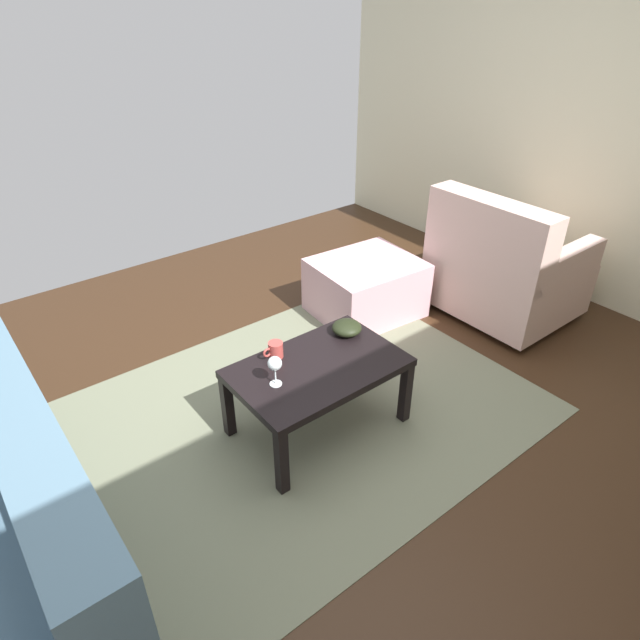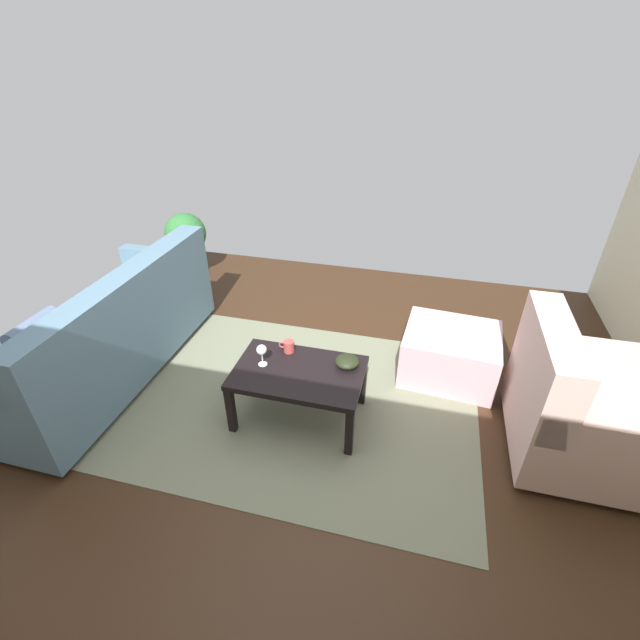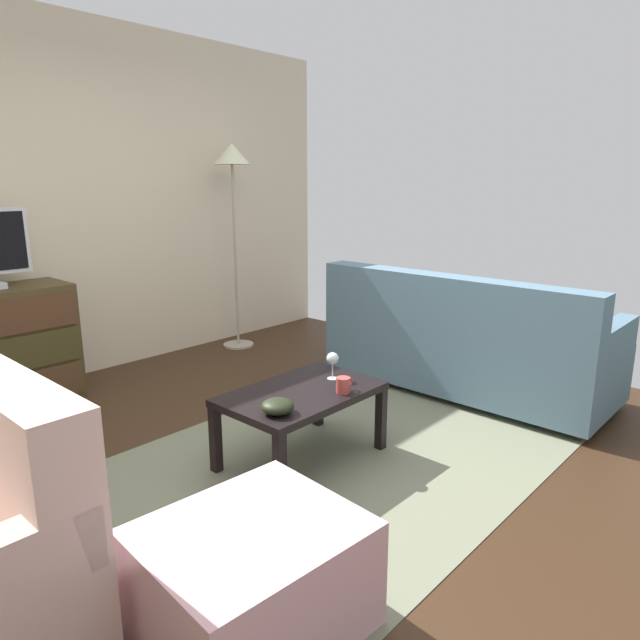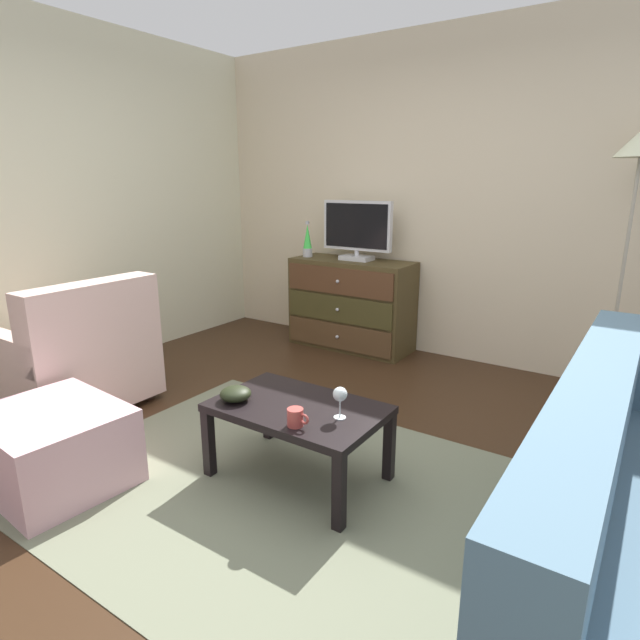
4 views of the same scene
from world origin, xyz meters
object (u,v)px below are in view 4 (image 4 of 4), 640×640
mug (296,417)px  standing_lamp (638,170)px  lava_lamp (308,241)px  wine_glass (340,395)px  bowl_decorative (236,394)px  dresser (351,304)px  tv (357,229)px  ottoman (54,447)px  armchair (77,359)px  coffee_table (298,415)px

mug → standing_lamp: standing_lamp is taller
lava_lamp → wine_glass: lava_lamp is taller
bowl_decorative → dresser: bearing=105.2°
wine_glass → standing_lamp: size_ratio=0.09×
standing_lamp → dresser: bearing=178.7°
wine_glass → tv: bearing=118.2°
mug → ottoman: 1.28m
armchair → standing_lamp: size_ratio=0.49×
bowl_decorative → coffee_table: bearing=23.5°
tv → mug: tv is taller
tv → standing_lamp: standing_lamp is taller
wine_glass → standing_lamp: 2.46m
armchair → ottoman: bearing=-39.3°
tv → ottoman: 2.95m
bowl_decorative → ottoman: bowl_decorative is taller
coffee_table → lava_lamp: bearing=124.0°
dresser → mug: bearing=-65.5°
tv → bowl_decorative: 2.36m
dresser → armchair: (-0.83, -2.19, -0.05)m
ottoman → standing_lamp: size_ratio=0.38×
dresser → armchair: 2.34m
lava_lamp → coffee_table: 2.49m
tv → mug: bearing=-66.4°
wine_glass → bowl_decorative: 0.57m
coffee_table → wine_glass: bearing=-0.9°
mug → wine_glass: bearing=56.2°
tv → standing_lamp: size_ratio=0.37×
mug → dresser: bearing=114.5°
dresser → tv: (0.03, 0.02, 0.68)m
tv → coffee_table: tv is taller
tv → ottoman: tv is taller
bowl_decorative → armchair: size_ratio=0.18×
tv → mug: 2.55m
armchair → tv: bearing=68.7°
bowl_decorative → tv: bearing=104.3°
lava_lamp → standing_lamp: (2.57, -0.01, 0.61)m
coffee_table → armchair: armchair is taller
dresser → lava_lamp: 0.72m
tv → lava_lamp: tv is taller
dresser → mug: 2.46m
tv → bowl_decorative: bearing=-75.7°
dresser → tv: 0.68m
dresser → mug: size_ratio=9.78×
standing_lamp → wine_glass: bearing=-115.7°
dresser → tv: size_ratio=1.67×
mug → standing_lamp: bearing=63.6°
wine_glass → bowl_decorative: wine_glass is taller
wine_glass → armchair: armchair is taller
dresser → bowl_decorative: bearing=-74.8°
standing_lamp → tv: bearing=178.0°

